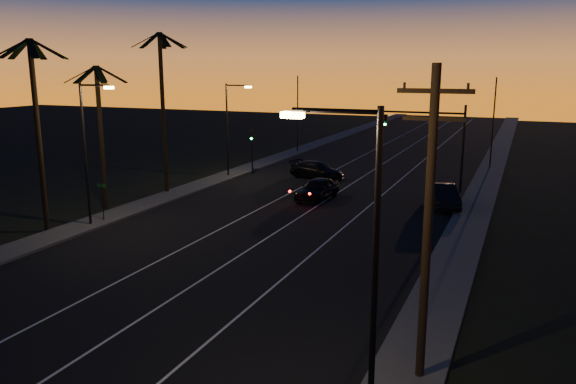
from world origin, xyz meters
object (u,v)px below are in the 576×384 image
at_px(utility_pole, 428,221).
at_px(right_car, 443,196).
at_px(cross_car, 317,170).
at_px(signal_mast, 434,132).
at_px(lead_car, 317,189).

xyz_separation_m(utility_pole, right_car, (-2.64, 23.97, -4.49)).
bearing_deg(cross_car, utility_pole, -64.13).
bearing_deg(signal_mast, cross_car, 177.28).
relative_size(right_car, cross_car, 0.93).
relative_size(signal_mast, cross_car, 1.27).
bearing_deg(cross_car, right_car, -28.20).
bearing_deg(lead_car, signal_mast, 44.78).
bearing_deg(utility_pole, right_car, 96.28).
bearing_deg(right_car, utility_pole, -83.72).
xyz_separation_m(utility_pole, lead_car, (-11.86, 22.65, -4.49)).
bearing_deg(signal_mast, utility_pole, -81.53).
relative_size(lead_car, right_car, 1.06).
height_order(signal_mast, lead_car, signal_mast).
distance_m(utility_pole, signal_mast, 30.33).
relative_size(utility_pole, right_car, 1.92).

